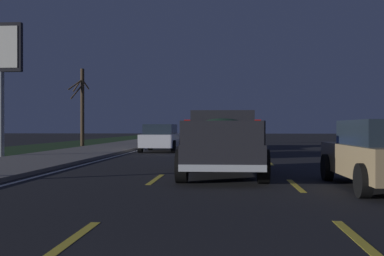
{
  "coord_description": "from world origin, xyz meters",
  "views": [
    {
      "loc": [
        -1.14,
        -0.16,
        1.38
      ],
      "look_at": [
        15.02,
        1.1,
        1.35
      ],
      "focal_mm": 43.31,
      "sensor_mm": 36.0,
      "label": 1
    }
  ],
  "objects_px": {
    "sedan_tan": "(384,154)",
    "sedan_silver": "(224,136)",
    "sedan_white": "(161,138)",
    "sedan_blue": "(224,140)",
    "gas_price_sign": "(1,58)",
    "pickup_truck": "(222,141)",
    "bare_tree_far": "(82,105)"
  },
  "relations": [
    {
      "from": "sedan_white",
      "to": "bare_tree_far",
      "type": "distance_m",
      "value": 10.09
    },
    {
      "from": "pickup_truck",
      "to": "sedan_white",
      "type": "relative_size",
      "value": 1.23
    },
    {
      "from": "sedan_white",
      "to": "sedan_tan",
      "type": "bearing_deg",
      "value": -154.69
    },
    {
      "from": "sedan_blue",
      "to": "sedan_silver",
      "type": "relative_size",
      "value": 0.99
    },
    {
      "from": "sedan_silver",
      "to": "sedan_blue",
      "type": "bearing_deg",
      "value": -179.5
    },
    {
      "from": "sedan_white",
      "to": "sedan_silver",
      "type": "distance_m",
      "value": 6.25
    },
    {
      "from": "sedan_blue",
      "to": "gas_price_sign",
      "type": "bearing_deg",
      "value": 101.68
    },
    {
      "from": "sedan_white",
      "to": "bare_tree_far",
      "type": "xyz_separation_m",
      "value": [
        7.05,
        6.87,
        2.2
      ]
    },
    {
      "from": "sedan_tan",
      "to": "bare_tree_far",
      "type": "height_order",
      "value": "bare_tree_far"
    },
    {
      "from": "pickup_truck",
      "to": "sedan_white",
      "type": "xyz_separation_m",
      "value": [
        12.84,
        3.64,
        -0.2
      ]
    },
    {
      "from": "pickup_truck",
      "to": "gas_price_sign",
      "type": "distance_m",
      "value": 12.62
    },
    {
      "from": "sedan_white",
      "to": "gas_price_sign",
      "type": "bearing_deg",
      "value": 133.34
    },
    {
      "from": "sedan_blue",
      "to": "bare_tree_far",
      "type": "xyz_separation_m",
      "value": [
        11.0,
        10.49,
        2.2
      ]
    },
    {
      "from": "sedan_silver",
      "to": "sedan_white",
      "type": "bearing_deg",
      "value": 145.52
    },
    {
      "from": "bare_tree_far",
      "to": "gas_price_sign",
      "type": "bearing_deg",
      "value": -177.81
    },
    {
      "from": "sedan_white",
      "to": "sedan_blue",
      "type": "relative_size",
      "value": 1.0
    },
    {
      "from": "sedan_white",
      "to": "gas_price_sign",
      "type": "height_order",
      "value": "gas_price_sign"
    },
    {
      "from": "pickup_truck",
      "to": "sedan_silver",
      "type": "height_order",
      "value": "pickup_truck"
    },
    {
      "from": "sedan_blue",
      "to": "bare_tree_far",
      "type": "distance_m",
      "value": 15.36
    },
    {
      "from": "gas_price_sign",
      "to": "bare_tree_far",
      "type": "height_order",
      "value": "gas_price_sign"
    },
    {
      "from": "sedan_silver",
      "to": "gas_price_sign",
      "type": "distance_m",
      "value": 15.39
    },
    {
      "from": "sedan_tan",
      "to": "bare_tree_far",
      "type": "distance_m",
      "value": 26.65
    },
    {
      "from": "pickup_truck",
      "to": "bare_tree_far",
      "type": "distance_m",
      "value": 22.59
    },
    {
      "from": "sedan_white",
      "to": "gas_price_sign",
      "type": "xyz_separation_m",
      "value": [
        -6.01,
        6.37,
        3.73
      ]
    },
    {
      "from": "pickup_truck",
      "to": "sedan_tan",
      "type": "relative_size",
      "value": 1.23
    },
    {
      "from": "gas_price_sign",
      "to": "pickup_truck",
      "type": "bearing_deg",
      "value": -124.32
    },
    {
      "from": "sedan_tan",
      "to": "gas_price_sign",
      "type": "height_order",
      "value": "gas_price_sign"
    },
    {
      "from": "sedan_tan",
      "to": "sedan_silver",
      "type": "bearing_deg",
      "value": 10.33
    },
    {
      "from": "sedan_tan",
      "to": "sedan_silver",
      "type": "distance_m",
      "value": 20.91
    },
    {
      "from": "sedan_white",
      "to": "gas_price_sign",
      "type": "relative_size",
      "value": 0.73
    },
    {
      "from": "sedan_white",
      "to": "sedan_blue",
      "type": "bearing_deg",
      "value": -137.49
    },
    {
      "from": "pickup_truck",
      "to": "gas_price_sign",
      "type": "xyz_separation_m",
      "value": [
        6.83,
        10.01,
        3.53
      ]
    }
  ]
}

